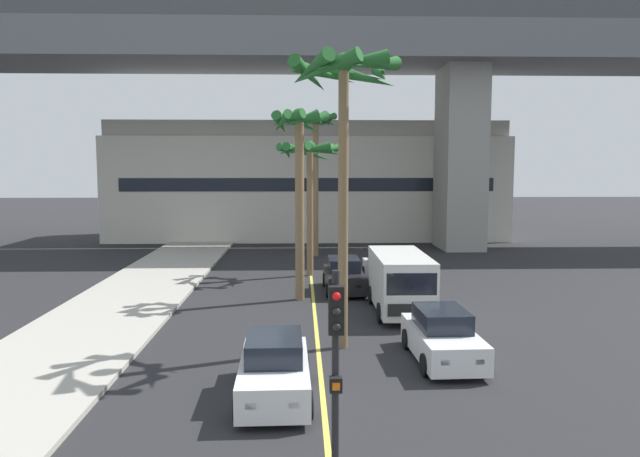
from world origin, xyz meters
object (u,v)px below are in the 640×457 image
at_px(car_queue_third, 344,276).
at_px(car_queue_fourth, 384,269).
at_px(car_queue_second, 274,370).
at_px(delivery_van, 400,281).
at_px(traffic_light_median_near, 336,364).
at_px(palm_tree_farthest_median, 299,147).
at_px(car_queue_front, 442,337).
at_px(palm_tree_near_median, 316,137).
at_px(palm_tree_far_median, 310,162).
at_px(palm_tree_mid_median, 343,96).

bearing_deg(car_queue_third, car_queue_fourth, 42.58).
relative_size(car_queue_second, delivery_van, 0.79).
bearing_deg(traffic_light_median_near, car_queue_second, 102.44).
height_order(car_queue_second, palm_tree_farthest_median, palm_tree_farthest_median).
height_order(car_queue_front, palm_tree_near_median, palm_tree_near_median).
distance_m(car_queue_front, car_queue_third, 10.40).
relative_size(car_queue_front, traffic_light_median_near, 0.99).
height_order(car_queue_front, delivery_van, delivery_van).
distance_m(car_queue_second, palm_tree_farthest_median, 12.73).
relative_size(car_queue_front, car_queue_third, 1.01).
bearing_deg(delivery_van, car_queue_front, -87.23).
bearing_deg(palm_tree_far_median, palm_tree_near_median, 85.82).
distance_m(palm_tree_mid_median, palm_tree_farthest_median, 7.32).
xyz_separation_m(car_queue_third, palm_tree_near_median, (-1.01, 11.21, 6.92)).
height_order(delivery_van, palm_tree_mid_median, palm_tree_mid_median).
xyz_separation_m(traffic_light_median_near, palm_tree_near_median, (0.45, 29.67, 4.92)).
distance_m(delivery_van, palm_tree_farthest_median, 7.14).
bearing_deg(car_queue_third, car_queue_front, -77.65).
bearing_deg(palm_tree_farthest_median, palm_tree_mid_median, -78.86).
bearing_deg(delivery_van, palm_tree_farthest_median, 147.87).
bearing_deg(delivery_van, car_queue_third, 114.81).
bearing_deg(palm_tree_near_median, car_queue_third, -84.87).
xyz_separation_m(palm_tree_far_median, palm_tree_farthest_median, (-0.55, -5.87, 0.60)).
height_order(traffic_light_median_near, palm_tree_farthest_median, palm_tree_farthest_median).
bearing_deg(car_queue_third, palm_tree_near_median, 95.13).
bearing_deg(palm_tree_near_median, palm_tree_mid_median, -89.04).
xyz_separation_m(delivery_van, palm_tree_near_median, (-2.94, 15.40, 6.35)).
bearing_deg(car_queue_third, car_queue_second, -101.72).
height_order(palm_tree_mid_median, palm_tree_farthest_median, palm_tree_mid_median).
xyz_separation_m(car_queue_fourth, palm_tree_mid_median, (-2.82, -10.72, 7.25)).
bearing_deg(palm_tree_mid_median, delivery_van, 60.19).
bearing_deg(car_queue_fourth, palm_tree_near_median, 108.88).
distance_m(car_queue_front, palm_tree_near_median, 22.69).
height_order(car_queue_front, car_queue_third, same).
distance_m(car_queue_third, palm_tree_near_median, 13.21).
xyz_separation_m(car_queue_second, delivery_van, (4.62, 8.74, 0.57)).
bearing_deg(palm_tree_far_median, palm_tree_farthest_median, -95.31).
distance_m(car_queue_fourth, traffic_light_median_near, 20.85).
xyz_separation_m(palm_tree_near_median, palm_tree_mid_median, (0.33, -19.95, 0.33)).
height_order(palm_tree_near_median, palm_tree_mid_median, palm_tree_near_median).
distance_m(car_queue_third, palm_tree_mid_median, 11.38).
relative_size(traffic_light_median_near, palm_tree_far_median, 0.59).
height_order(car_queue_fourth, delivery_van, delivery_van).
distance_m(car_queue_third, delivery_van, 4.65).
bearing_deg(car_queue_fourth, palm_tree_far_median, 148.80).
xyz_separation_m(palm_tree_mid_median, palm_tree_farthest_median, (-1.39, 7.07, -1.32)).
relative_size(car_queue_front, car_queue_fourth, 1.01).
relative_size(car_queue_front, palm_tree_mid_median, 0.45).
relative_size(delivery_van, palm_tree_mid_median, 0.57).
bearing_deg(car_queue_second, palm_tree_mid_median, 64.35).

